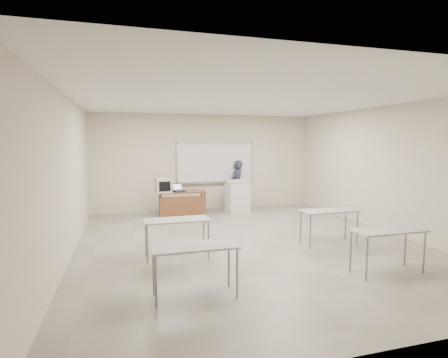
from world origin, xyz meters
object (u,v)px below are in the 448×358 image
object	(u,v)px
whiteboard	(215,163)
instructor_desk	(183,199)
podium	(238,196)
mouse	(200,189)
keyboard	(232,180)
presenter	(237,184)
laptop	(179,190)
crt_monitor	(163,185)

from	to	relation	value
whiteboard	instructor_desk	size ratio (longest dim) A/B	1.84
podium	mouse	size ratio (longest dim) A/B	9.99
keyboard	presenter	world-z (taller)	presenter
presenter	laptop	bearing A→B (deg)	-20.34
whiteboard	laptop	bearing A→B (deg)	-142.34
crt_monitor	instructor_desk	bearing A→B (deg)	-4.53
podium	mouse	world-z (taller)	podium
whiteboard	presenter	bearing A→B (deg)	-9.14
instructor_desk	presenter	xyz separation A→B (m)	(1.92, 0.90, 0.25)
podium	mouse	xyz separation A→B (m)	(-1.18, -0.08, 0.28)
podium	crt_monitor	xyz separation A→B (m)	(-2.28, -0.25, 0.45)
instructor_desk	laptop	bearing A→B (deg)	-167.39
podium	keyboard	xyz separation A→B (m)	(-0.15, 0.08, 0.50)
instructor_desk	crt_monitor	bearing A→B (deg)	-174.75
whiteboard	presenter	size ratio (longest dim) A/B	1.59
keyboard	presenter	xyz separation A→B (m)	(0.34, 0.58, -0.22)
keyboard	podium	bearing A→B (deg)	-33.53
mouse	presenter	distance (m)	1.55
whiteboard	keyboard	bearing A→B (deg)	-63.03
laptop	mouse	distance (m)	0.67
podium	mouse	bearing A→B (deg)	177.41
instructor_desk	presenter	bearing A→B (deg)	28.89
podium	presenter	bearing A→B (deg)	67.55
whiteboard	podium	distance (m)	1.35
podium	laptop	distance (m)	1.87
presenter	crt_monitor	bearing A→B (deg)	-24.42
crt_monitor	presenter	bearing A→B (deg)	14.30
whiteboard	keyboard	world-z (taller)	whiteboard
podium	presenter	xyz separation A→B (m)	(0.19, 0.66, 0.29)
laptop	keyboard	bearing A→B (deg)	-5.68
instructor_desk	keyboard	distance (m)	1.67
instructor_desk	crt_monitor	distance (m)	0.69
crt_monitor	presenter	world-z (taller)	presenter
podium	whiteboard	bearing A→B (deg)	116.58
podium	crt_monitor	bearing A→B (deg)	179.90
instructor_desk	laptop	xyz separation A→B (m)	(-0.10, -0.02, 0.27)
instructor_desk	presenter	size ratio (longest dim) A/B	0.87
instructor_desk	podium	distance (m)	1.74
laptop	podium	bearing A→B (deg)	-9.03
crt_monitor	presenter	xyz separation A→B (m)	(2.47, 0.91, -0.16)
presenter	mouse	bearing A→B (deg)	-16.35
laptop	instructor_desk	bearing A→B (deg)	-8.17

